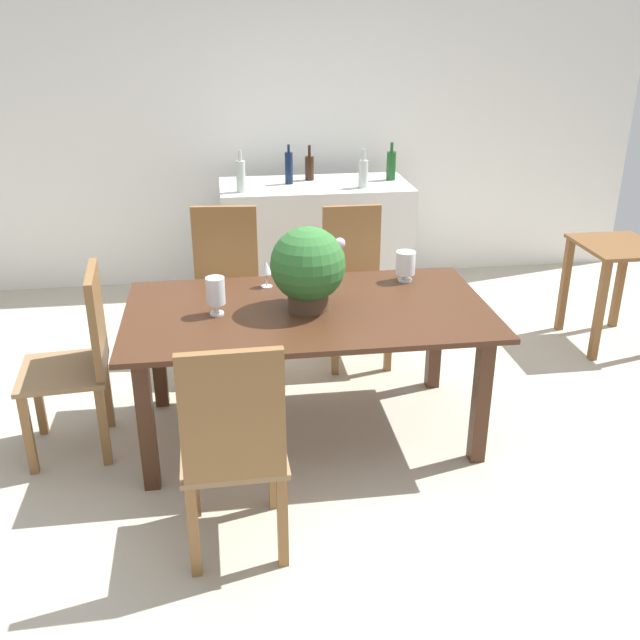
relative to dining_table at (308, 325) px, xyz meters
name	(u,v)px	position (x,y,z in m)	size (l,w,h in m)	color
ground_plane	(309,429)	(0.00, 0.01, -0.65)	(7.04, 7.04, 0.00)	#BCB29E
back_wall	(268,128)	(0.00, 2.61, 0.65)	(6.40, 0.10, 2.60)	white
dining_table	(308,325)	(0.00, 0.00, 0.00)	(1.91, 1.06, 0.75)	#422616
chair_far_right	(354,277)	(0.43, 0.96, -0.09)	(0.43, 0.48, 1.01)	brown
chair_near_left	(233,444)	(-0.43, -0.97, -0.08)	(0.45, 0.47, 1.04)	brown
chair_head_end	(81,354)	(-1.18, 0.01, -0.09)	(0.48, 0.49, 1.00)	brown
chair_far_left	(226,280)	(-0.42, 0.97, -0.08)	(0.50, 0.50, 1.04)	brown
flower_centerpiece	(309,267)	(0.00, -0.01, 0.33)	(0.39, 0.39, 0.44)	#4C3828
crystal_vase_left	(406,264)	(0.61, 0.34, 0.20)	(0.11, 0.11, 0.18)	silver
crystal_vase_center_near	(216,292)	(-0.48, -0.02, 0.22)	(0.10, 0.10, 0.20)	silver
wine_glass	(266,269)	(-0.19, 0.35, 0.21)	(0.06, 0.06, 0.15)	silver
kitchen_counter	(315,245)	(0.30, 1.94, -0.16)	(1.45, 0.70, 0.97)	silver
wine_bottle_clear	(391,165)	(0.91, 1.99, 0.44)	(0.07, 0.07, 0.29)	#194C1E
wine_bottle_tall	(309,167)	(0.28, 2.08, 0.42)	(0.07, 0.07, 0.27)	black
wine_bottle_dark	(289,168)	(0.10, 1.97, 0.45)	(0.06, 0.06, 0.30)	#0F1E38
wine_bottle_amber	(241,175)	(-0.27, 1.74, 0.44)	(0.07, 0.07, 0.31)	#B2BFB7
wine_bottle_green	(363,173)	(0.64, 1.76, 0.43)	(0.07, 0.07, 0.29)	#B2BFB7
side_table	(615,270)	(2.24, 0.87, -0.11)	(0.51, 0.59, 0.73)	brown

